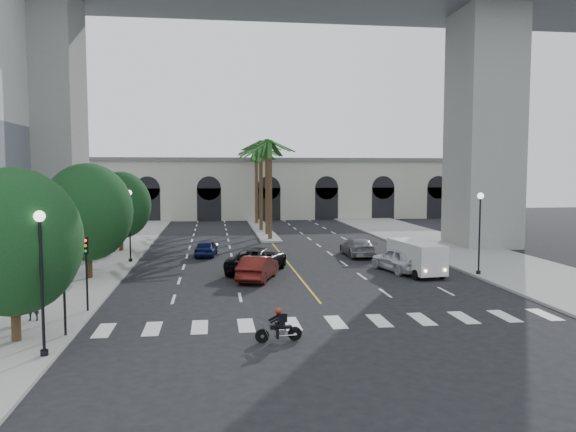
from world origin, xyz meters
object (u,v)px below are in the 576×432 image
Objects in this scene: pedestrian_a at (33,302)px; car_e at (206,248)px; traffic_signal_near at (64,277)px; lamp_post_left_near at (41,271)px; car_c at (257,260)px; lamp_post_left_far at (130,219)px; cargo_van at (416,256)px; motorcycle_rider at (280,326)px; car_b at (258,268)px; lamp_post_right at (480,226)px; traffic_signal_far at (86,261)px; car_d at (358,247)px; pedestrian_b at (47,278)px; car_a at (399,259)px.

car_e is at bearing 66.17° from pedestrian_a.
traffic_signal_near reaches higher than pedestrian_a.
traffic_signal_near is at bearing 87.71° from lamp_post_left_near.
car_c is 1.55× the size of car_e.
lamp_post_left_far is 1.03× the size of cargo_van.
lamp_post_left_far is at bearing 153.31° from cargo_van.
car_b is at bearing 83.13° from motorcycle_rider.
lamp_post_left_near reaches higher than car_b.
traffic_signal_near reaches higher than car_b.
lamp_post_left_near is 21.00m from lamp_post_left_far.
lamp_post_left_far is at bearing 160.67° from lamp_post_right.
traffic_signal_far reaches higher than car_b.
pedestrian_a is (-1.97, -1.49, -1.55)m from traffic_signal_far.
car_c is at bearing 57.65° from traffic_signal_near.
cargo_van is at bearing 45.01° from motorcycle_rider.
lamp_post_left_far is at bearing 3.70° from car_d.
lamp_post_left_far reaches higher than traffic_signal_far.
traffic_signal_far is 5.52m from pedestrian_b.
lamp_post_left_near and lamp_post_left_far have the same top height.
traffic_signal_near is 2.23× the size of pedestrian_b.
car_c is at bearing 48.35° from traffic_signal_far.
lamp_post_right is 20.65m from car_e.
lamp_post_left_far reaches higher than pedestrian_a.
car_b is 13.63m from pedestrian_a.
cargo_van is (19.06, -6.89, -2.03)m from lamp_post_left_far.
car_a is at bearing 39.78° from lamp_post_left_near.
lamp_post_left_near reaches higher than pedestrian_b.
lamp_post_right reaches higher than traffic_signal_far.
traffic_signal_far is (0.10, 6.50, -0.71)m from lamp_post_left_near.
car_a reaches higher than motorcycle_rider.
car_a is at bearing 10.64° from pedestrian_b.
lamp_post_left_near is 23.80m from cargo_van.
pedestrian_a reaches higher than motorcycle_rider.
traffic_signal_far is 2.23× the size of pedestrian_b.
pedestrian_a is at bearing 75.50° from car_e.
car_e is (5.41, 2.85, -2.56)m from lamp_post_left_far.
lamp_post_left_far is 3.29× the size of pedestrian_a.
car_b is 2.79m from car_c.
car_d is at bearing 28.41° from pedestrian_b.
traffic_signal_far is at bearing -56.32° from pedestrian_b.
lamp_post_left_far is at bearing 106.87° from motorcycle_rider.
cargo_van is at bearing -169.77° from car_c.
lamp_post_left_far reaches higher than cargo_van.
pedestrian_b is (-21.21, -4.37, 0.14)m from car_a.
pedestrian_a is (-1.87, -15.99, -2.26)m from lamp_post_left_far.
lamp_post_left_far is at bearing 80.64° from pedestrian_a.
traffic_signal_far is (0.00, 4.00, 0.00)m from traffic_signal_near.
lamp_post_right is 11.06m from car_d.
pedestrian_b is (-1.04, 5.85, 0.01)m from pedestrian_a.
traffic_signal_near is at bearing -155.33° from cargo_van.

